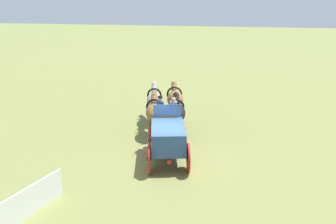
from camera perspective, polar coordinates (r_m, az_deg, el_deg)
The scene contains 7 objects.
ground_plane at distance 18.07m, azimuth -0.01°, elevation -7.57°, with size 220.00×220.00×0.00m, color olive.
show_wagon at distance 17.76m, azimuth -0.03°, elevation -3.66°, with size 5.89×2.80×2.82m.
draft_horse_rear_near at distance 21.17m, azimuth -2.10°, elevation -0.13°, with size 2.93×1.46×2.21m.
draft_horse_rear_off at distance 21.21m, azimuth 1.41°, elevation -0.14°, with size 2.94×1.43×2.19m.
draft_horse_lead_near at distance 23.66m, azimuth -2.08°, elevation 1.74°, with size 3.09×1.50×2.27m.
draft_horse_lead_off at distance 23.67m, azimuth 1.06°, elevation 1.90°, with size 2.99×1.54×2.34m.
sponsor_banner at distance 14.55m, azimuth -19.94°, elevation -12.40°, with size 3.20×0.06×1.10m, color silver.
Camera 1 is at (-15.97, -4.35, 7.25)m, focal length 40.33 mm.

